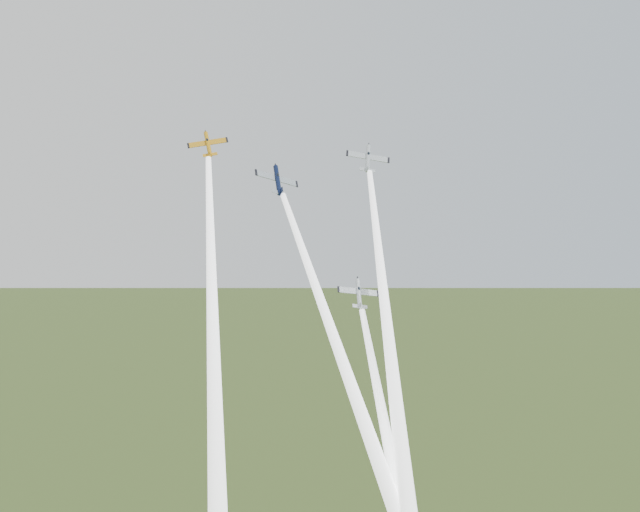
{
  "coord_description": "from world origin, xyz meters",
  "views": [
    {
      "loc": [
        -53.87,
        -124.76,
        99.84
      ],
      "look_at": [
        0.0,
        -6.0,
        92.0
      ],
      "focal_mm": 45.0,
      "sensor_mm": 36.0,
      "label": 1
    }
  ],
  "objects_px": {
    "plane_silver_low": "(359,293)",
    "plane_yellow": "(208,144)",
    "plane_navy": "(278,180)",
    "plane_silver_right": "(368,158)"
  },
  "relations": [
    {
      "from": "plane_yellow",
      "to": "plane_navy",
      "type": "distance_m",
      "value": 13.25
    },
    {
      "from": "plane_silver_right",
      "to": "plane_navy",
      "type": "bearing_deg",
      "value": -161.86
    },
    {
      "from": "plane_yellow",
      "to": "plane_silver_right",
      "type": "distance_m",
      "value": 28.43
    },
    {
      "from": "plane_navy",
      "to": "plane_silver_low",
      "type": "bearing_deg",
      "value": -58.44
    },
    {
      "from": "plane_navy",
      "to": "plane_silver_low",
      "type": "height_order",
      "value": "plane_navy"
    },
    {
      "from": "plane_navy",
      "to": "plane_silver_right",
      "type": "relative_size",
      "value": 1.04
    },
    {
      "from": "plane_silver_low",
      "to": "plane_silver_right",
      "type": "bearing_deg",
      "value": 68.68
    },
    {
      "from": "plane_silver_low",
      "to": "plane_yellow",
      "type": "bearing_deg",
      "value": 150.5
    },
    {
      "from": "plane_yellow",
      "to": "plane_silver_right",
      "type": "xyz_separation_m",
      "value": [
        27.87,
        -5.27,
        -1.97
      ]
    },
    {
      "from": "plane_silver_right",
      "to": "plane_silver_low",
      "type": "relative_size",
      "value": 1.13
    }
  ]
}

